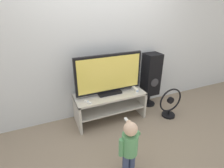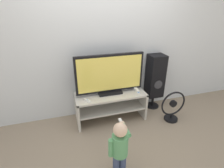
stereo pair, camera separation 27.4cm
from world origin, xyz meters
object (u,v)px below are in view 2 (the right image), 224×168
Objects in this scene: game_console at (136,90)px; child at (120,145)px; television at (110,75)px; remote_primary at (87,100)px; floor_fan at (173,108)px; speaker_tower at (155,77)px.

child is (-0.66, -1.03, -0.09)m from game_console.
television is 0.54m from remote_primary.
television is 1.19m from child.
television is 2.03× the size of floor_fan.
game_console is at bearing 5.16° from remote_primary.
television reaches higher than remote_primary.
remote_primary is (-0.86, -0.08, -0.02)m from game_console.
speaker_tower is (0.90, 0.12, -0.19)m from television.
speaker_tower is at bearing 100.95° from floor_fan.
floor_fan is (1.21, 0.73, -0.18)m from child.
child reaches higher than floor_fan.
child is at bearing -77.93° from remote_primary.
floor_fan is (0.55, -0.30, -0.27)m from game_console.
game_console is 0.86m from remote_primary.
child is 0.69× the size of speaker_tower.
child reaches higher than remote_primary.
speaker_tower reaches higher than child.
speaker_tower is (0.46, 0.19, 0.11)m from game_console.
television is 1.07× the size of speaker_tower.
child is at bearing -149.00° from floor_fan.
floor_fan is at bearing 31.00° from child.
television reaches higher than speaker_tower.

